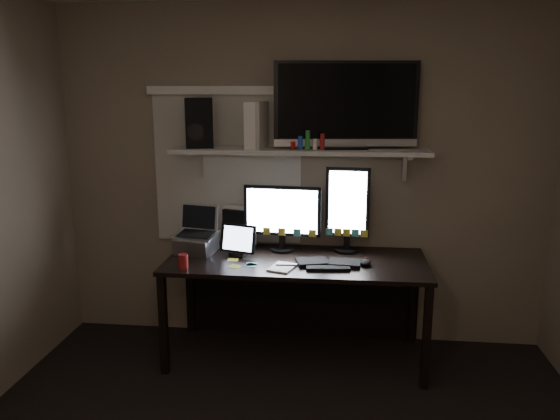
# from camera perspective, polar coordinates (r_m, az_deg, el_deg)

# --- Properties ---
(back_wall) EXTENTS (3.60, 0.00, 3.60)m
(back_wall) POSITION_cam_1_polar(r_m,az_deg,el_deg) (4.05, 2.18, 3.45)
(back_wall) COLOR #6F634F
(back_wall) RESTS_ON floor
(window_blinds) EXTENTS (1.10, 0.02, 1.10)m
(window_blinds) POSITION_cam_1_polar(r_m,az_deg,el_deg) (4.10, -5.53, 4.23)
(window_blinds) COLOR beige
(window_blinds) RESTS_ON back_wall
(desk) EXTENTS (1.80, 0.75, 0.73)m
(desk) POSITION_cam_1_polar(r_m,az_deg,el_deg) (3.98, 1.83, -7.08)
(desk) COLOR black
(desk) RESTS_ON floor
(wall_shelf) EXTENTS (1.80, 0.35, 0.03)m
(wall_shelf) POSITION_cam_1_polar(r_m,az_deg,el_deg) (3.85, 2.02, 6.20)
(wall_shelf) COLOR silver
(wall_shelf) RESTS_ON back_wall
(monitor_landscape) EXTENTS (0.57, 0.11, 0.49)m
(monitor_landscape) POSITION_cam_1_polar(r_m,az_deg,el_deg) (3.95, 0.24, -0.83)
(monitor_landscape) COLOR black
(monitor_landscape) RESTS_ON desk
(monitor_portrait) EXTENTS (0.32, 0.09, 0.63)m
(monitor_portrait) POSITION_cam_1_polar(r_m,az_deg,el_deg) (3.94, 7.06, 0.07)
(monitor_portrait) COLOR black
(monitor_portrait) RESTS_ON desk
(keyboard) EXTENTS (0.45, 0.21, 0.03)m
(keyboard) POSITION_cam_1_polar(r_m,az_deg,el_deg) (3.71, 5.09, -5.50)
(keyboard) COLOR black
(keyboard) RESTS_ON desk
(mouse) EXTENTS (0.08, 0.11, 0.04)m
(mouse) POSITION_cam_1_polar(r_m,az_deg,el_deg) (3.73, 8.93, -5.42)
(mouse) COLOR black
(mouse) RESTS_ON desk
(notepad) EXTENTS (0.20, 0.24, 0.01)m
(notepad) POSITION_cam_1_polar(r_m,az_deg,el_deg) (3.63, 0.26, -6.01)
(notepad) COLOR white
(notepad) RESTS_ON desk
(tablet) EXTENTS (0.29, 0.18, 0.23)m
(tablet) POSITION_cam_1_polar(r_m,az_deg,el_deg) (3.86, -4.39, -3.17)
(tablet) COLOR black
(tablet) RESTS_ON desk
(file_sorter) EXTENTS (0.26, 0.18, 0.30)m
(file_sorter) POSITION_cam_1_polar(r_m,az_deg,el_deg) (4.11, -4.23, -1.70)
(file_sorter) COLOR black
(file_sorter) RESTS_ON desk
(laptop) EXTENTS (0.34, 0.30, 0.33)m
(laptop) POSITION_cam_1_polar(r_m,az_deg,el_deg) (3.95, -8.80, -2.15)
(laptop) COLOR #B3B4B8
(laptop) RESTS_ON desk
(cup) EXTENTS (0.09, 0.09, 0.10)m
(cup) POSITION_cam_1_polar(r_m,az_deg,el_deg) (3.67, -10.09, -5.29)
(cup) COLOR maroon
(cup) RESTS_ON desk
(sticky_notes) EXTENTS (0.35, 0.28, 0.00)m
(sticky_notes) POSITION_cam_1_polar(r_m,az_deg,el_deg) (3.71, -3.44, -5.65)
(sticky_notes) COLOR gold
(sticky_notes) RESTS_ON desk
(tv) EXTENTS (1.01, 0.31, 0.60)m
(tv) POSITION_cam_1_polar(r_m,az_deg,el_deg) (3.84, 6.89, 10.79)
(tv) COLOR black
(tv) RESTS_ON wall_shelf
(game_console) EXTENTS (0.14, 0.28, 0.32)m
(game_console) POSITION_cam_1_polar(r_m,az_deg,el_deg) (3.87, -2.46, 8.85)
(game_console) COLOR silver
(game_console) RESTS_ON wall_shelf
(speaker) EXTENTS (0.24, 0.27, 0.35)m
(speaker) POSITION_cam_1_polar(r_m,az_deg,el_deg) (3.98, -8.41, 9.02)
(speaker) COLOR black
(speaker) RESTS_ON wall_shelf
(bottles) EXTENTS (0.20, 0.06, 0.13)m
(bottles) POSITION_cam_1_polar(r_m,az_deg,el_deg) (3.76, 2.91, 7.23)
(bottles) COLOR #A50F0C
(bottles) RESTS_ON wall_shelf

